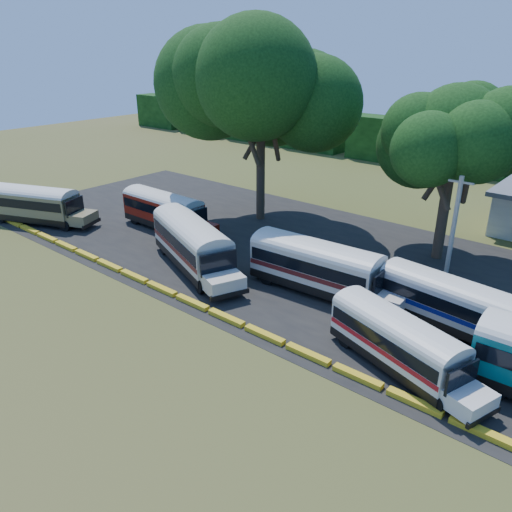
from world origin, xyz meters
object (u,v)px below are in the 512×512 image
Objects in this scene: bus_cream_west at (193,241)px; bus_white_red at (399,339)px; bus_beige at (35,202)px; tree_west at (261,86)px; bus_red at (165,208)px.

bus_cream_west reaches higher than bus_white_red.
bus_cream_west reaches higher than bus_beige.
bus_beige reaches higher than bus_white_red.
bus_beige is at bearing -150.54° from bus_cream_west.
tree_west is at bearing 164.15° from bus_white_red.
bus_red is 0.61× the size of tree_west.
bus_beige is 12.34m from bus_red.
bus_beige is 0.64× the size of tree_west.
bus_beige is 1.14× the size of bus_white_red.
bus_cream_west is 1.22× the size of bus_white_red.
tree_west is at bearing 59.37° from bus_red.
bus_beige is at bearing -161.00° from bus_white_red.
tree_west reaches higher than bus_cream_west.
bus_red is 13.60m from tree_west.
bus_cream_west is (18.50, 2.43, 0.11)m from bus_beige.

